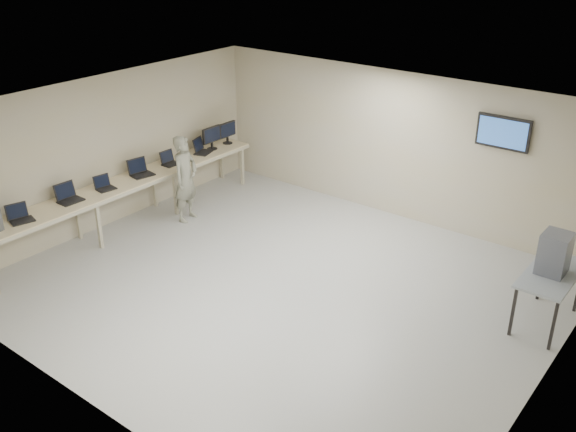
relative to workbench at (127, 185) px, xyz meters
The scene contains 13 objects.
room 3.67m from the workbench, ahead, with size 8.01×7.01×2.81m.
workbench is the anchor object (origin of this frame).
laptop_0 2.12m from the workbench, 90.27° to the right, with size 0.37×0.41×0.28m.
laptop_1 1.19m from the workbench, 93.80° to the right, with size 0.33×0.40×0.31m.
laptop_2 0.49m from the workbench, 92.67° to the right, with size 0.31×0.35×0.25m.
laptop_3 0.41m from the workbench, 97.04° to the left, with size 0.40×0.45×0.31m.
laptop_4 1.12m from the workbench, 92.69° to the left, with size 0.28×0.34×0.26m.
laptop_5 1.99m from the workbench, 91.20° to the left, with size 0.41×0.45×0.30m.
monitor_near 2.30m from the workbench, 90.28° to the left, with size 0.21×0.48×0.47m.
monitor_far 2.77m from the workbench, 90.24° to the left, with size 0.21×0.47×0.46m.
soldier 1.08m from the workbench, 54.19° to the left, with size 0.61×0.40×1.66m, color slate.
side_table 7.35m from the workbench, 11.98° to the left, with size 0.64×1.38×0.83m.
storage_bins 7.33m from the workbench, 12.01° to the left, with size 0.37×0.41×0.59m.
Camera 1 is at (5.42, -6.80, 5.28)m, focal length 40.00 mm.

